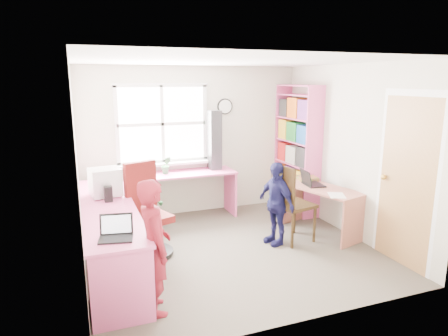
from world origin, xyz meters
name	(u,v)px	position (x,y,z in m)	size (l,w,h in m)	color
room	(229,158)	(0.01, 0.10, 1.22)	(3.64, 3.44, 2.44)	#464037
l_desk	(131,239)	(-1.31, -0.28, 0.46)	(2.38, 2.95, 0.75)	pink
right_desk	(322,200)	(1.45, 0.12, 0.49)	(0.84, 1.27, 0.67)	#AD6856
bookshelf	(297,152)	(1.65, 1.19, 1.00)	(0.30, 1.02, 2.10)	pink
swivel_chair	(147,215)	(-1.02, 0.31, 0.50)	(0.70, 0.70, 1.17)	black
wooden_chair	(290,201)	(0.86, -0.01, 0.58)	(0.55, 0.55, 1.08)	#322210
crt_monitor	(105,182)	(-1.49, 0.51, 0.93)	(0.41, 0.38, 0.36)	silver
laptop_left	(116,233)	(-1.51, -0.93, 0.80)	(0.34, 0.30, 0.21)	black
laptop_right	(310,182)	(1.36, 0.30, 0.73)	(0.32, 0.37, 0.23)	black
speaker_a	(108,194)	(-1.48, 0.26, 0.84)	(0.09, 0.09, 0.19)	black
speaker_b	(105,183)	(-1.48, 0.79, 0.84)	(0.11, 0.11, 0.19)	black
cd_tower	(215,140)	(0.31, 1.49, 1.23)	(0.20, 0.18, 0.95)	black
game_box	(307,178)	(1.49, 0.60, 0.70)	(0.32, 0.32, 0.06)	red
paper_a	(118,218)	(-1.44, -0.39, 0.75)	(0.22, 0.31, 0.00)	silver
paper_b	(337,195)	(1.41, -0.27, 0.68)	(0.31, 0.35, 0.00)	silver
potted_plant	(166,165)	(-0.51, 1.44, 0.89)	(0.15, 0.12, 0.27)	#2B6D34
person_red	(154,247)	(-1.18, -1.04, 0.65)	(0.48, 0.31, 1.31)	maroon
person_green	(146,201)	(-0.96, 0.74, 0.56)	(0.54, 0.42, 1.12)	#2E743D
person_navy	(276,203)	(0.65, 0.01, 0.56)	(0.66, 0.28, 1.13)	#151440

